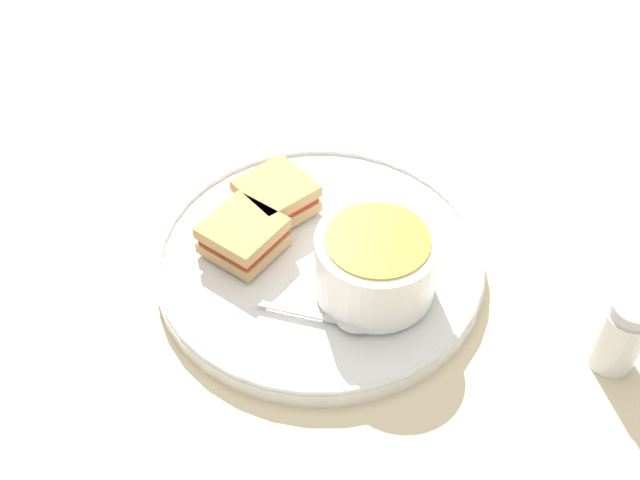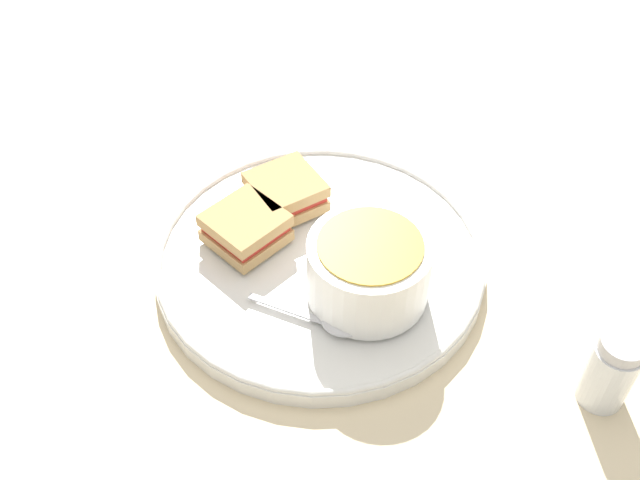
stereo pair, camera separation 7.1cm
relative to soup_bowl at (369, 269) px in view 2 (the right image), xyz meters
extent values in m
plane|color=beige|center=(0.05, -0.05, -0.05)|extent=(2.40, 2.40, 0.00)
cylinder|color=white|center=(0.05, -0.05, -0.05)|extent=(0.32, 0.32, 0.02)
torus|color=white|center=(0.05, -0.05, -0.04)|extent=(0.32, 0.32, 0.01)
cylinder|color=white|center=(0.00, 0.00, -0.03)|extent=(0.06, 0.06, 0.01)
cylinder|color=white|center=(0.00, 0.00, 0.00)|extent=(0.11, 0.11, 0.06)
cylinder|color=gold|center=(0.00, 0.00, 0.03)|extent=(0.09, 0.09, 0.01)
cube|color=silver|center=(0.07, 0.02, -0.03)|extent=(0.07, 0.03, 0.00)
ellipsoid|color=silver|center=(0.02, 0.04, -0.03)|extent=(0.04, 0.03, 0.01)
cube|color=tan|center=(0.08, -0.11, -0.03)|extent=(0.09, 0.09, 0.01)
cube|color=#B72D23|center=(0.08, -0.11, -0.02)|extent=(0.08, 0.08, 0.01)
cube|color=tan|center=(0.08, -0.11, -0.01)|extent=(0.09, 0.09, 0.01)
cube|color=tan|center=(0.12, -0.06, -0.03)|extent=(0.09, 0.09, 0.01)
cube|color=#B72D23|center=(0.12, -0.06, -0.02)|extent=(0.09, 0.09, 0.01)
cube|color=tan|center=(0.12, -0.06, -0.01)|extent=(0.09, 0.09, 0.01)
cylinder|color=silver|center=(-0.20, 0.09, -0.02)|extent=(0.04, 0.04, 0.07)
cylinder|color=#B7B7BC|center=(-0.20, 0.09, 0.02)|extent=(0.04, 0.04, 0.01)
camera|label=1|loc=(0.09, 0.44, 0.50)|focal=42.00mm
camera|label=2|loc=(0.02, 0.44, 0.50)|focal=42.00mm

